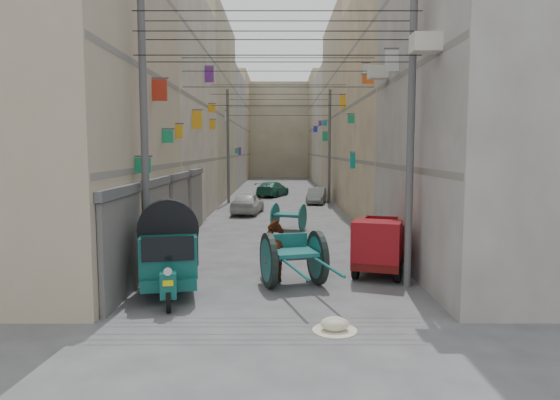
{
  "coord_description": "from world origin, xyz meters",
  "views": [
    {
      "loc": [
        0.05,
        -7.56,
        3.78
      ],
      "look_at": [
        0.07,
        6.5,
        2.37
      ],
      "focal_mm": 32.0,
      "sensor_mm": 36.0,
      "label": 1
    }
  ],
  "objects_px": {
    "mini_truck": "(380,248)",
    "distant_car_white": "(247,203)",
    "second_cart": "(289,216)",
    "horse": "(278,250)",
    "feed_sack": "(335,324)",
    "distant_car_grey": "(317,196)",
    "auto_rickshaw": "(169,253)",
    "distant_car_green": "(273,189)",
    "tonga_cart": "(293,258)"
  },
  "relations": [
    {
      "from": "auto_rickshaw",
      "to": "feed_sack",
      "type": "relative_size",
      "value": 4.81
    },
    {
      "from": "feed_sack",
      "to": "distant_car_white",
      "type": "relative_size",
      "value": 0.15
    },
    {
      "from": "feed_sack",
      "to": "distant_car_white",
      "type": "distance_m",
      "value": 19.49
    },
    {
      "from": "feed_sack",
      "to": "distant_car_grey",
      "type": "bearing_deg",
      "value": 86.64
    },
    {
      "from": "horse",
      "to": "feed_sack",
      "type": "bearing_deg",
      "value": 90.0
    },
    {
      "from": "second_cart",
      "to": "distant_car_green",
      "type": "distance_m",
      "value": 17.28
    },
    {
      "from": "horse",
      "to": "distant_car_grey",
      "type": "xyz_separation_m",
      "value": [
        2.68,
        20.52,
        -0.27
      ]
    },
    {
      "from": "distant_car_white",
      "to": "distant_car_green",
      "type": "height_order",
      "value": "distant_car_white"
    },
    {
      "from": "auto_rickshaw",
      "to": "distant_car_green",
      "type": "xyz_separation_m",
      "value": [
        2.3,
        27.9,
        -0.53
      ]
    },
    {
      "from": "second_cart",
      "to": "feed_sack",
      "type": "distance_m",
      "value": 13.23
    },
    {
      "from": "tonga_cart",
      "to": "distant_car_white",
      "type": "relative_size",
      "value": 0.93
    },
    {
      "from": "auto_rickshaw",
      "to": "tonga_cart",
      "type": "distance_m",
      "value": 3.4
    },
    {
      "from": "distant_car_grey",
      "to": "auto_rickshaw",
      "type": "bearing_deg",
      "value": -93.9
    },
    {
      "from": "feed_sack",
      "to": "auto_rickshaw",
      "type": "bearing_deg",
      "value": 147.64
    },
    {
      "from": "tonga_cart",
      "to": "distant_car_green",
      "type": "relative_size",
      "value": 0.86
    },
    {
      "from": "second_cart",
      "to": "horse",
      "type": "relative_size",
      "value": 0.9
    },
    {
      "from": "horse",
      "to": "distant_car_grey",
      "type": "relative_size",
      "value": 0.58
    },
    {
      "from": "feed_sack",
      "to": "distant_car_grey",
      "type": "xyz_separation_m",
      "value": [
        1.47,
        24.95,
        0.41
      ]
    },
    {
      "from": "second_cart",
      "to": "mini_truck",
      "type": "bearing_deg",
      "value": -54.39
    },
    {
      "from": "auto_rickshaw",
      "to": "mini_truck",
      "type": "height_order",
      "value": "auto_rickshaw"
    },
    {
      "from": "auto_rickshaw",
      "to": "horse",
      "type": "xyz_separation_m",
      "value": [
        2.81,
        1.88,
        -0.31
      ]
    },
    {
      "from": "second_cart",
      "to": "horse",
      "type": "height_order",
      "value": "horse"
    },
    {
      "from": "distant_car_green",
      "to": "horse",
      "type": "bearing_deg",
      "value": 110.63
    },
    {
      "from": "auto_rickshaw",
      "to": "feed_sack",
      "type": "distance_m",
      "value": 4.87
    },
    {
      "from": "mini_truck",
      "to": "distant_car_grey",
      "type": "bearing_deg",
      "value": 109.87
    },
    {
      "from": "tonga_cart",
      "to": "horse",
      "type": "relative_size",
      "value": 1.84
    },
    {
      "from": "distant_car_grey",
      "to": "second_cart",
      "type": "bearing_deg",
      "value": -90.68
    },
    {
      "from": "second_cart",
      "to": "distant_car_grey",
      "type": "distance_m",
      "value": 11.95
    },
    {
      "from": "second_cart",
      "to": "distant_car_green",
      "type": "xyz_separation_m",
      "value": [
        -1.01,
        17.25,
        -0.07
      ]
    },
    {
      "from": "distant_car_grey",
      "to": "feed_sack",
      "type": "bearing_deg",
      "value": -83.49
    },
    {
      "from": "distant_car_white",
      "to": "distant_car_grey",
      "type": "relative_size",
      "value": 1.16
    },
    {
      "from": "feed_sack",
      "to": "distant_car_grey",
      "type": "height_order",
      "value": "distant_car_grey"
    },
    {
      "from": "feed_sack",
      "to": "second_cart",
      "type": "bearing_deg",
      "value": 93.13
    },
    {
      "from": "auto_rickshaw",
      "to": "second_cart",
      "type": "distance_m",
      "value": 11.16
    },
    {
      "from": "distant_car_white",
      "to": "distant_car_grey",
      "type": "xyz_separation_m",
      "value": [
        4.53,
        5.71,
        -0.11
      ]
    },
    {
      "from": "mini_truck",
      "to": "distant_car_white",
      "type": "distance_m",
      "value": 15.38
    },
    {
      "from": "feed_sack",
      "to": "mini_truck",
      "type": "bearing_deg",
      "value": 68.18
    },
    {
      "from": "auto_rickshaw",
      "to": "distant_car_grey",
      "type": "bearing_deg",
      "value": 64.63
    },
    {
      "from": "second_cart",
      "to": "distant_car_green",
      "type": "relative_size",
      "value": 0.42
    },
    {
      "from": "auto_rickshaw",
      "to": "horse",
      "type": "bearing_deg",
      "value": 22.13
    },
    {
      "from": "auto_rickshaw",
      "to": "tonga_cart",
      "type": "xyz_separation_m",
      "value": [
        3.26,
        0.93,
        -0.34
      ]
    },
    {
      "from": "distant_car_green",
      "to": "feed_sack",
      "type": "bearing_deg",
      "value": 112.75
    },
    {
      "from": "distant_car_white",
      "to": "distant_car_green",
      "type": "xyz_separation_m",
      "value": [
        1.33,
        11.21,
        -0.05
      ]
    },
    {
      "from": "auto_rickshaw",
      "to": "distant_car_grey",
      "type": "height_order",
      "value": "auto_rickshaw"
    },
    {
      "from": "tonga_cart",
      "to": "horse",
      "type": "bearing_deg",
      "value": 99.92
    },
    {
      "from": "second_cart",
      "to": "distant_car_grey",
      "type": "relative_size",
      "value": 0.53
    },
    {
      "from": "second_cart",
      "to": "feed_sack",
      "type": "bearing_deg",
      "value": -68.17
    },
    {
      "from": "tonga_cart",
      "to": "second_cart",
      "type": "distance_m",
      "value": 9.72
    },
    {
      "from": "horse",
      "to": "distant_car_green",
      "type": "height_order",
      "value": "horse"
    },
    {
      "from": "distant_car_white",
      "to": "distant_car_grey",
      "type": "bearing_deg",
      "value": -121.53
    }
  ]
}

